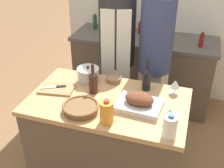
# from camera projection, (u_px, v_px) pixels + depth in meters

# --- Properties ---
(kitchen_island) EXTENTS (1.26, 0.74, 0.88)m
(kitchen_island) POSITION_uv_depth(u_px,v_px,m) (108.00, 141.00, 2.45)
(kitchen_island) COLOR brown
(kitchen_island) RESTS_ON ground_plane
(back_counter) EXTENTS (1.74, 0.60, 0.89)m
(back_counter) POSITION_uv_depth(u_px,v_px,m) (142.00, 70.00, 3.59)
(back_counter) COLOR brown
(back_counter) RESTS_ON ground_plane
(roasting_pan) EXTENTS (0.35, 0.27, 0.13)m
(roasting_pan) POSITION_uv_depth(u_px,v_px,m) (139.00, 102.00, 2.10)
(roasting_pan) COLOR #BCBCC1
(roasting_pan) RESTS_ON kitchen_island
(wicker_basket) EXTENTS (0.28, 0.28, 0.06)m
(wicker_basket) POSITION_uv_depth(u_px,v_px,m) (81.00, 108.00, 2.08)
(wicker_basket) COLOR brown
(wicker_basket) RESTS_ON kitchen_island
(cutting_board) EXTENTS (0.31, 0.22, 0.02)m
(cutting_board) POSITION_uv_depth(u_px,v_px,m) (57.00, 89.00, 2.35)
(cutting_board) COLOR #AD7F51
(cutting_board) RESTS_ON kitchen_island
(stock_pot) EXTENTS (0.19, 0.19, 0.15)m
(stock_pot) POSITION_uv_depth(u_px,v_px,m) (88.00, 75.00, 2.44)
(stock_pot) COLOR #B7B7BC
(stock_pot) RESTS_ON kitchen_island
(mixing_bowl) EXTENTS (0.14, 0.14, 0.05)m
(mixing_bowl) POSITION_uv_depth(u_px,v_px,m) (114.00, 79.00, 2.46)
(mixing_bowl) COLOR #846647
(mixing_bowl) RESTS_ON kitchen_island
(juice_jug) EXTENTS (0.10, 0.10, 0.18)m
(juice_jug) POSITION_uv_depth(u_px,v_px,m) (107.00, 112.00, 1.94)
(juice_jug) COLOR orange
(juice_jug) RESTS_ON kitchen_island
(milk_jug) EXTENTS (0.09, 0.09, 0.18)m
(milk_jug) POSITION_uv_depth(u_px,v_px,m) (170.00, 127.00, 1.81)
(milk_jug) COLOR white
(milk_jug) RESTS_ON kitchen_island
(wine_bottle_green) EXTENTS (0.07, 0.07, 0.27)m
(wine_bottle_green) POSITION_uv_depth(u_px,v_px,m) (147.00, 78.00, 2.30)
(wine_bottle_green) COLOR black
(wine_bottle_green) RESTS_ON kitchen_island
(wine_bottle_dark) EXTENTS (0.07, 0.07, 0.26)m
(wine_bottle_dark) POSITION_uv_depth(u_px,v_px,m) (93.00, 82.00, 2.26)
(wine_bottle_dark) COLOR #381E19
(wine_bottle_dark) RESTS_ON kitchen_island
(wine_glass_left) EXTENTS (0.08, 0.08, 0.12)m
(wine_glass_left) POSITION_uv_depth(u_px,v_px,m) (175.00, 84.00, 2.26)
(wine_glass_left) COLOR silver
(wine_glass_left) RESTS_ON kitchen_island
(wine_glass_right) EXTENTS (0.08, 0.08, 0.12)m
(wine_glass_right) POSITION_uv_depth(u_px,v_px,m) (170.00, 113.00, 1.93)
(wine_glass_right) COLOR silver
(wine_glass_right) RESTS_ON kitchen_island
(knife_chef) EXTENTS (0.20, 0.12, 0.01)m
(knife_chef) POSITION_uv_depth(u_px,v_px,m) (54.00, 87.00, 2.35)
(knife_chef) COLOR #B7B7BC
(knife_chef) RESTS_ON cutting_board
(stand_mixer) EXTENTS (0.18, 0.14, 0.29)m
(stand_mixer) POSITION_uv_depth(u_px,v_px,m) (119.00, 24.00, 3.40)
(stand_mixer) COLOR #B22323
(stand_mixer) RESTS_ON back_counter
(condiment_bottle_tall) EXTENTS (0.05, 0.05, 0.15)m
(condiment_bottle_tall) POSITION_uv_depth(u_px,v_px,m) (140.00, 28.00, 3.44)
(condiment_bottle_tall) COLOR maroon
(condiment_bottle_tall) RESTS_ON back_counter
(condiment_bottle_short) EXTENTS (0.05, 0.05, 0.20)m
(condiment_bottle_short) POSITION_uv_depth(u_px,v_px,m) (95.00, 22.00, 3.56)
(condiment_bottle_short) COLOR #234C28
(condiment_bottle_short) RESTS_ON back_counter
(condiment_bottle_extra) EXTENTS (0.05, 0.05, 0.17)m
(condiment_bottle_extra) POSITION_uv_depth(u_px,v_px,m) (202.00, 40.00, 3.08)
(condiment_bottle_extra) COLOR maroon
(condiment_bottle_extra) RESTS_ON back_counter
(person_cook_aproned) EXTENTS (0.36, 0.38, 1.75)m
(person_cook_aproned) POSITION_uv_depth(u_px,v_px,m) (117.00, 51.00, 2.83)
(person_cook_aproned) COLOR beige
(person_cook_aproned) RESTS_ON ground_plane
(person_cook_guest) EXTENTS (0.31, 0.31, 1.76)m
(person_cook_guest) POSITION_uv_depth(u_px,v_px,m) (155.00, 56.00, 2.68)
(person_cook_guest) COLOR beige
(person_cook_guest) RESTS_ON ground_plane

